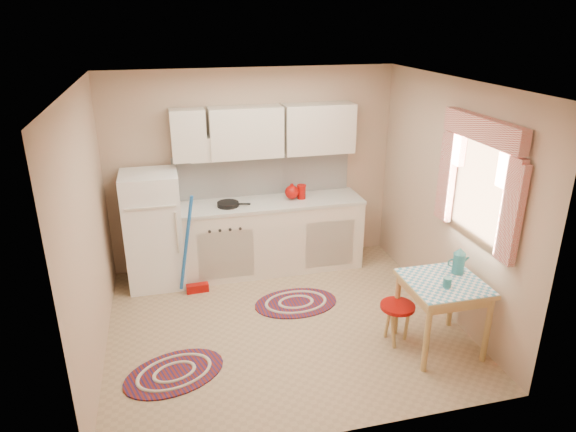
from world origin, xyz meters
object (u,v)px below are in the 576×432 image
object	(u,v)px
base_cabinets	(272,237)
stool	(396,323)
fridge	(154,230)
table	(440,315)

from	to	relation	value
base_cabinets	stool	xyz separation A→B (m)	(0.85, -1.88, -0.23)
fridge	table	distance (m)	3.35
stool	table	bearing A→B (deg)	-25.62
base_cabinets	stool	bearing A→B (deg)	-65.72
fridge	table	bearing A→B (deg)	-37.02
fridge	base_cabinets	size ratio (longest dim) A/B	0.62
fridge	base_cabinets	xyz separation A→B (m)	(1.44, 0.05, -0.26)
fridge	base_cabinets	world-z (taller)	fridge
fridge	stool	world-z (taller)	fridge
base_cabinets	table	distance (m)	2.39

